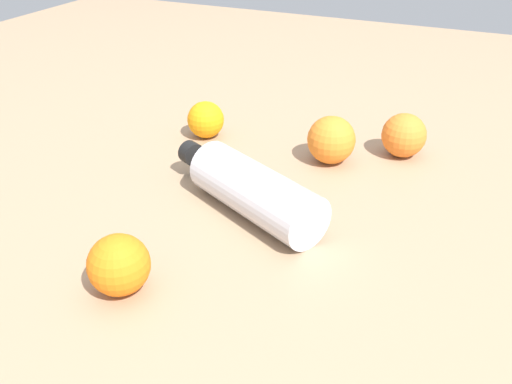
# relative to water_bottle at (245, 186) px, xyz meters

# --- Properties ---
(ground_plane) EXTENTS (2.40, 2.40, 0.00)m
(ground_plane) POSITION_rel_water_bottle_xyz_m (-0.02, 0.02, -0.04)
(ground_plane) COLOR #9E7F60
(water_bottle) EXTENTS (0.27, 0.18, 0.08)m
(water_bottle) POSITION_rel_water_bottle_xyz_m (0.00, 0.00, 0.00)
(water_bottle) COLOR silver
(water_bottle) RESTS_ON ground_plane
(orange_0) EXTENTS (0.08, 0.08, 0.08)m
(orange_0) POSITION_rel_water_bottle_xyz_m (0.07, 0.19, 0.00)
(orange_0) COLOR orange
(orange_0) RESTS_ON ground_plane
(orange_1) EXTENTS (0.08, 0.08, 0.08)m
(orange_1) POSITION_rel_water_bottle_xyz_m (0.17, 0.27, -0.00)
(orange_1) COLOR orange
(orange_1) RESTS_ON ground_plane
(orange_2) EXTENTS (0.07, 0.07, 0.07)m
(orange_2) POSITION_rel_water_bottle_xyz_m (-0.17, 0.20, -0.00)
(orange_2) COLOR orange
(orange_2) RESTS_ON ground_plane
(orange_3) EXTENTS (0.07, 0.07, 0.07)m
(orange_3) POSITION_rel_water_bottle_xyz_m (-0.06, -0.22, -0.00)
(orange_3) COLOR orange
(orange_3) RESTS_ON ground_plane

